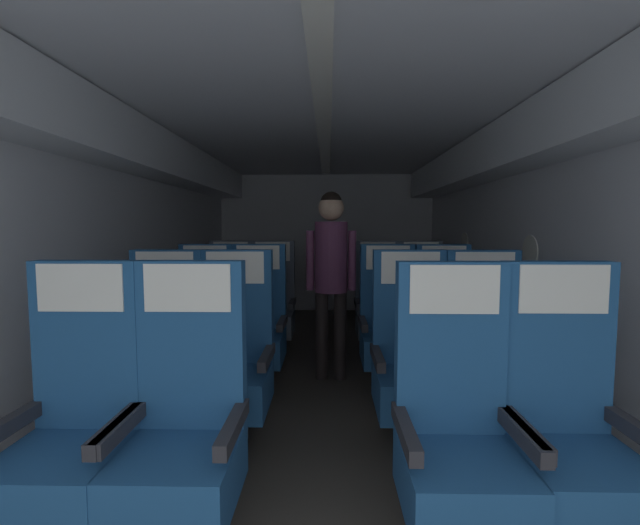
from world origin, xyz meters
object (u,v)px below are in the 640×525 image
(seat_a_left_window, at_px, (74,432))
(seat_a_left_aisle, at_px, (184,433))
(seat_b_right_window, at_px, (411,364))
(seat_c_right_window, at_px, (389,328))
(seat_a_right_window, at_px, (457,438))
(seat_c_left_window, at_px, (203,328))
(seat_d_right_window, at_px, (378,308))
(seat_c_left_aisle, at_px, (257,328))
(seat_a_right_aisle, at_px, (569,437))
(seat_d_left_aisle, at_px, (272,308))
(seat_b_left_window, at_px, (162,363))
(seat_b_left_aisle, at_px, (233,363))
(seat_d_right_aisle, at_px, (422,308))
(seat_b_right_aisle, at_px, (487,365))
(seat_c_right_aisle, at_px, (445,329))
(seat_d_left_window, at_px, (230,307))
(flight_attendant, at_px, (331,264))

(seat_a_left_window, distance_m, seat_a_left_aisle, 0.45)
(seat_b_right_window, height_order, seat_c_right_window, same)
(seat_a_right_window, height_order, seat_c_left_window, same)
(seat_c_left_window, xyz_separation_m, seat_d_right_window, (1.55, 0.92, 0.00))
(seat_a_right_window, xyz_separation_m, seat_c_left_aisle, (-1.10, 1.85, 0.00))
(seat_a_right_aisle, height_order, seat_a_right_window, same)
(seat_c_left_window, xyz_separation_m, seat_d_left_aisle, (0.45, 0.91, 0.00))
(seat_a_left_aisle, distance_m, seat_b_left_window, 1.00)
(seat_a_left_window, xyz_separation_m, seat_c_right_window, (1.53, 1.83, 0.00))
(seat_b_left_aisle, bearing_deg, seat_c_left_aisle, 90.46)
(seat_c_right_window, bearing_deg, seat_c_left_aisle, -179.83)
(seat_d_right_aisle, bearing_deg, seat_b_right_window, -103.98)
(seat_a_right_window, relative_size, seat_d_right_aisle, 1.00)
(seat_a_left_window, relative_size, seat_b_right_aisle, 1.00)
(seat_b_left_aisle, bearing_deg, seat_a_left_aisle, -90.05)
(seat_a_right_aisle, distance_m, seat_c_right_aisle, 1.81)
(seat_a_right_window, xyz_separation_m, seat_b_right_window, (-0.00, 0.93, 0.00))
(seat_a_right_window, bearing_deg, seat_c_left_window, 130.24)
(seat_a_right_aisle, height_order, seat_d_left_window, same)
(seat_d_left_aisle, xyz_separation_m, flight_attendant, (0.61, -0.71, 0.51))
(seat_b_right_window, relative_size, seat_c_right_aisle, 1.00)
(seat_d_right_window, bearing_deg, seat_a_left_aisle, -111.92)
(seat_a_right_aisle, xyz_separation_m, seat_b_left_window, (-1.99, 0.90, 0.00))
(seat_a_right_window, bearing_deg, seat_c_right_aisle, 76.40)
(seat_d_left_window, height_order, flight_attendant, flight_attendant)
(seat_a_right_window, bearing_deg, flight_attendant, 103.58)
(seat_a_left_aisle, distance_m, seat_d_left_aisle, 2.72)
(seat_a_left_window, xyz_separation_m, seat_b_right_aisle, (2.00, 0.90, 0.00))
(seat_c_right_window, bearing_deg, seat_a_left_window, -129.82)
(seat_c_right_aisle, height_order, seat_d_left_aisle, same)
(seat_a_left_window, distance_m, seat_c_left_window, 1.81)
(seat_b_right_aisle, bearing_deg, seat_d_left_window, 137.32)
(seat_a_right_window, relative_size, seat_b_right_window, 1.00)
(seat_c_left_aisle, bearing_deg, seat_a_left_aisle, -89.79)
(seat_a_left_window, height_order, seat_d_left_window, same)
(seat_b_left_window, xyz_separation_m, seat_c_right_aisle, (1.98, 0.91, 0.00))
(seat_b_left_aisle, relative_size, seat_d_right_aisle, 1.00)
(seat_b_left_window, xyz_separation_m, seat_b_right_window, (1.53, 0.01, 0.00))
(seat_b_right_window, xyz_separation_m, seat_c_right_aisle, (0.44, 0.89, 0.00))
(seat_b_right_aisle, xyz_separation_m, seat_c_left_aisle, (-1.56, 0.93, 0.00))
(seat_a_left_aisle, relative_size, seat_b_right_aisle, 1.00)
(seat_a_right_window, height_order, seat_b_right_window, same)
(seat_a_left_window, xyz_separation_m, seat_d_right_aisle, (2.00, 2.74, 0.00))
(seat_a_left_window, relative_size, seat_b_right_window, 1.00)
(seat_a_right_aisle, distance_m, seat_b_right_window, 1.02)
(seat_a_left_window, height_order, seat_c_left_window, same)
(seat_c_left_window, relative_size, seat_c_right_aisle, 1.00)
(seat_a_right_window, xyz_separation_m, seat_d_left_aisle, (-1.10, 2.74, 0.00))
(seat_a_right_aisle, bearing_deg, seat_c_right_window, 104.23)
(seat_a_left_window, xyz_separation_m, seat_d_left_window, (0.00, 2.74, 0.00))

